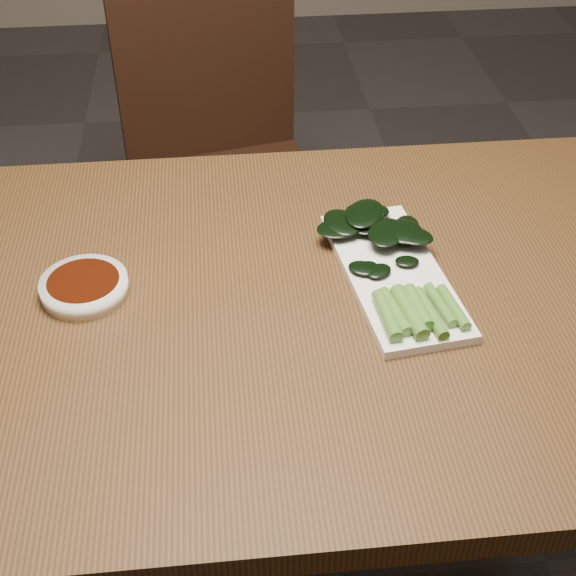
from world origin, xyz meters
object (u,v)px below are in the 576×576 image
(chair_far, at_px, (223,160))
(sauce_bowl, at_px, (84,286))
(table, at_px, (270,336))
(serving_plate, at_px, (394,275))
(gai_lan, at_px, (386,252))

(chair_far, height_order, sauce_bowl, chair_far)
(table, xyz_separation_m, sauce_bowl, (-0.26, 0.04, 0.08))
(serving_plate, bearing_deg, sauce_bowl, 178.62)
(table, height_order, gai_lan, gai_lan)
(gai_lan, bearing_deg, table, -162.13)
(serving_plate, bearing_deg, chair_far, 105.69)
(chair_far, relative_size, gai_lan, 2.80)
(table, xyz_separation_m, serving_plate, (0.18, 0.03, 0.08))
(sauce_bowl, height_order, serving_plate, sauce_bowl)
(serving_plate, bearing_deg, gai_lan, 102.80)
(chair_far, xyz_separation_m, gai_lan, (0.22, -0.78, 0.29))
(table, distance_m, gai_lan, 0.21)
(sauce_bowl, distance_m, gai_lan, 0.43)
(chair_far, distance_m, serving_plate, 0.88)
(chair_far, bearing_deg, serving_plate, -86.54)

